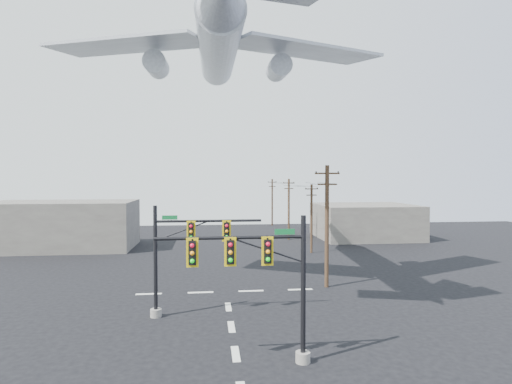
{
  "coord_description": "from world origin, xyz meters",
  "views": [
    {
      "loc": [
        -1.37,
        -21.64,
        9.1
      ],
      "look_at": [
        1.62,
        5.0,
        8.16
      ],
      "focal_mm": 30.0,
      "sensor_mm": 36.0,
      "label": 1
    }
  ],
  "objects": [
    {
      "name": "utility_pole_a",
      "position": [
        8.35,
        12.56,
        5.27
      ],
      "size": [
        2.0,
        0.53,
        10.08
      ],
      "rotation": [
        0.0,
        0.0,
        -0.2
      ],
      "color": "#442A1D",
      "rests_on": "ground"
    },
    {
      "name": "ground",
      "position": [
        0.0,
        0.0,
        0.0
      ],
      "size": [
        120.0,
        120.0,
        0.0
      ],
      "primitive_type": "plane",
      "color": "black",
      "rests_on": "ground"
    },
    {
      "name": "lane_markings",
      "position": [
        0.0,
        5.33,
        0.01
      ],
      "size": [
        14.0,
        21.2,
        0.01
      ],
      "color": "silver",
      "rests_on": "ground"
    },
    {
      "name": "utility_pole_b",
      "position": [
        10.93,
        28.35,
        4.31
      ],
      "size": [
        1.66,
        0.38,
        8.24
      ],
      "rotation": [
        0.0,
        0.0,
        0.16
      ],
      "color": "#442A1D",
      "rests_on": "ground"
    },
    {
      "name": "building_left",
      "position": [
        -20.0,
        35.0,
        3.0
      ],
      "size": [
        18.0,
        10.0,
        6.0
      ],
      "primitive_type": "cube",
      "color": "slate",
      "rests_on": "ground"
    },
    {
      "name": "signal_mast_far",
      "position": [
        -3.28,
        6.36,
        3.91
      ],
      "size": [
        7.27,
        0.8,
        7.27
      ],
      "color": "gray",
      "rests_on": "ground"
    },
    {
      "name": "utility_pole_c",
      "position": [
        10.27,
        39.4,
        4.63
      ],
      "size": [
        1.79,
        0.56,
        8.86
      ],
      "rotation": [
        0.0,
        0.0,
        0.24
      ],
      "color": "#442A1D",
      "rests_on": "ground"
    },
    {
      "name": "power_lines",
      "position": [
        10.19,
        35.06,
        8.22
      ],
      "size": [
        4.25,
        45.13,
        0.6
      ],
      "color": "black"
    },
    {
      "name": "building_right",
      "position": [
        22.0,
        40.0,
        2.5
      ],
      "size": [
        14.0,
        12.0,
        5.0
      ],
      "primitive_type": "cube",
      "color": "slate",
      "rests_on": "ground"
    },
    {
      "name": "airliner",
      "position": [
        -0.5,
        13.85,
        19.62
      ],
      "size": [
        27.71,
        28.99,
        7.73
      ],
      "rotation": [
        0.0,
        -0.07,
        1.56
      ],
      "color": "silver"
    },
    {
      "name": "signal_mast_near",
      "position": [
        1.41,
        -1.43,
        4.12
      ],
      "size": [
        7.48,
        0.8,
        7.25
      ],
      "color": "gray",
      "rests_on": "ground"
    },
    {
      "name": "utility_pole_d",
      "position": [
        10.58,
        57.68,
        4.58
      ],
      "size": [
        1.76,
        0.68,
        8.76
      ],
      "rotation": [
        0.0,
        0.0,
        0.32
      ],
      "color": "#442A1D",
      "rests_on": "ground"
    }
  ]
}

